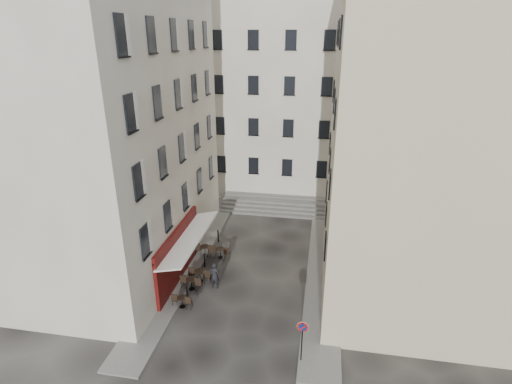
% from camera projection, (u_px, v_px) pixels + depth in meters
% --- Properties ---
extents(ground, '(90.00, 90.00, 0.00)m').
position_uv_depth(ground, '(245.00, 295.00, 23.76)').
color(ground, black).
rests_on(ground, ground).
extents(sidewalk_left, '(2.00, 22.00, 0.12)m').
position_uv_depth(sidewalk_left, '(194.00, 253.00, 28.11)').
color(sidewalk_left, slate).
rests_on(sidewalk_left, ground).
extents(sidewalk_right, '(2.00, 18.00, 0.12)m').
position_uv_depth(sidewalk_right, '(323.00, 273.00, 25.77)').
color(sidewalk_right, slate).
rests_on(sidewalk_right, ground).
extents(building_left, '(12.20, 16.20, 20.60)m').
position_uv_depth(building_left, '(85.00, 107.00, 24.36)').
color(building_left, beige).
rests_on(building_left, ground).
extents(building_right, '(12.20, 14.20, 18.60)m').
position_uv_depth(building_right, '(444.00, 135.00, 21.84)').
color(building_right, '#C1B890').
rests_on(building_right, ground).
extents(building_back, '(18.20, 10.20, 18.60)m').
position_uv_depth(building_back, '(273.00, 92.00, 37.86)').
color(building_back, beige).
rests_on(building_back, ground).
extents(cafe_storefront, '(1.74, 7.30, 3.50)m').
position_uv_depth(cafe_storefront, '(180.00, 252.00, 24.67)').
color(cafe_storefront, '#420A09').
rests_on(cafe_storefront, ground).
extents(stone_steps, '(9.00, 3.15, 0.80)m').
position_uv_depth(stone_steps, '(273.00, 205.00, 35.12)').
color(stone_steps, '#64625E').
rests_on(stone_steps, ground).
extents(bollard_near, '(0.12, 0.12, 0.98)m').
position_uv_depth(bollard_near, '(187.00, 291.00, 23.17)').
color(bollard_near, black).
rests_on(bollard_near, ground).
extents(bollard_mid, '(0.12, 0.12, 0.98)m').
position_uv_depth(bollard_mid, '(204.00, 260.00, 26.37)').
color(bollard_mid, black).
rests_on(bollard_mid, ground).
extents(bollard_far, '(0.12, 0.12, 0.98)m').
position_uv_depth(bollard_far, '(218.00, 236.00, 29.57)').
color(bollard_far, black).
rests_on(bollard_far, ground).
extents(no_parking_sign, '(0.53, 0.11, 2.31)m').
position_uv_depth(no_parking_sign, '(302.00, 334.00, 18.29)').
color(no_parking_sign, black).
rests_on(no_parking_sign, ground).
extents(bistro_table_a, '(1.20, 0.56, 0.84)m').
position_uv_depth(bistro_table_a, '(182.00, 301.00, 22.51)').
color(bistro_table_a, black).
rests_on(bistro_table_a, ground).
extents(bistro_table_b, '(1.36, 0.64, 0.96)m').
position_uv_depth(bistro_table_b, '(192.00, 283.00, 24.06)').
color(bistro_table_b, black).
rests_on(bistro_table_b, ground).
extents(bistro_table_c, '(1.43, 0.67, 1.01)m').
position_uv_depth(bistro_table_c, '(200.00, 275.00, 24.79)').
color(bistro_table_c, black).
rests_on(bistro_table_c, ground).
extents(bistro_table_d, '(1.33, 0.62, 0.94)m').
position_uv_depth(bistro_table_d, '(220.00, 252.00, 27.46)').
color(bistro_table_d, black).
rests_on(bistro_table_d, ground).
extents(bistro_table_e, '(1.43, 0.67, 1.00)m').
position_uv_depth(bistro_table_e, '(205.00, 250.00, 27.64)').
color(bistro_table_e, black).
rests_on(bistro_table_e, ground).
extents(pedestrian, '(0.64, 0.43, 1.74)m').
position_uv_depth(pedestrian, '(214.00, 275.00, 24.10)').
color(pedestrian, black).
rests_on(pedestrian, ground).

